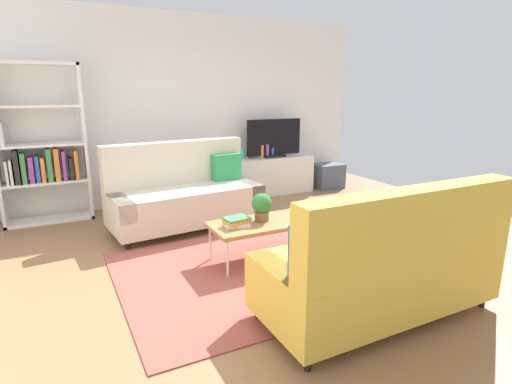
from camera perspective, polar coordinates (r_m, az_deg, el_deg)
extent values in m
plane|color=#936B47|center=(4.40, 0.59, -9.36)|extent=(7.68, 7.68, 0.00)
cube|color=white|center=(6.66, -10.83, 11.23)|extent=(6.40, 0.12, 2.90)
cube|color=#9E4C42|center=(4.21, 1.61, -10.40)|extent=(2.90, 2.20, 0.01)
cube|color=beige|center=(5.33, -9.72, -1.71)|extent=(1.97, 1.02, 0.44)
cube|color=beige|center=(5.51, -11.24, 4.07)|extent=(1.91, 0.38, 0.56)
cube|color=beige|center=(5.67, -1.85, 0.59)|extent=(0.28, 0.86, 0.22)
cube|color=beige|center=(5.05, -18.68, -1.85)|extent=(0.28, 0.86, 0.22)
cylinder|color=black|center=(5.50, 0.18, -3.93)|extent=(0.05, 0.05, 0.10)
cylinder|color=black|center=(4.85, -17.55, -7.16)|extent=(0.05, 0.05, 0.10)
cylinder|color=black|center=(6.06, -3.30, -2.25)|extent=(0.05, 0.05, 0.10)
cylinder|color=black|center=(5.47, -19.46, -4.87)|extent=(0.05, 0.05, 0.10)
cube|color=#288C4C|center=(5.64, -4.17, 3.51)|extent=(0.41, 0.18, 0.36)
cube|color=gold|center=(3.43, 16.41, -11.20)|extent=(1.90, 0.85, 0.44)
cube|color=gold|center=(3.04, 21.19, -4.70)|extent=(1.90, 0.21, 0.56)
cube|color=gold|center=(2.90, 3.94, -13.01)|extent=(0.20, 0.84, 0.22)
cube|color=gold|center=(3.99, 25.50, -6.69)|extent=(0.20, 0.84, 0.22)
cylinder|color=black|center=(3.34, 0.37, -16.56)|extent=(0.05, 0.05, 0.10)
cylinder|color=black|center=(4.34, 21.55, -10.06)|extent=(0.05, 0.05, 0.10)
cylinder|color=black|center=(2.85, 7.25, -22.63)|extent=(0.05, 0.05, 0.10)
cylinder|color=black|center=(3.97, 29.04, -13.15)|extent=(0.05, 0.05, 0.10)
cube|color=#3359B2|center=(2.77, 8.78, -7.93)|extent=(0.40, 0.14, 0.36)
cube|color=black|center=(3.04, 15.71, -6.27)|extent=(0.40, 0.14, 0.36)
cube|color=#9E7042|center=(4.25, 0.94, -4.44)|extent=(1.10, 0.56, 0.04)
cylinder|color=silver|center=(4.33, -6.42, -7.14)|extent=(0.02, 0.02, 0.38)
cylinder|color=silver|center=(4.75, 4.98, -5.17)|extent=(0.02, 0.02, 0.38)
cylinder|color=silver|center=(3.93, -4.01, -9.33)|extent=(0.02, 0.02, 0.38)
cylinder|color=silver|center=(4.39, 8.18, -6.90)|extent=(0.02, 0.02, 0.38)
cube|color=silver|center=(7.08, 2.39, 2.39)|extent=(1.40, 0.44, 0.64)
cube|color=black|center=(7.00, 2.50, 5.09)|extent=(0.36, 0.20, 0.04)
cube|color=black|center=(6.96, 2.53, 7.69)|extent=(1.00, 0.05, 0.60)
cube|color=white|center=(6.12, -22.85, 6.39)|extent=(0.04, 0.36, 2.10)
cube|color=white|center=(6.07, -28.96, 15.50)|extent=(1.10, 0.36, 0.04)
cube|color=white|center=(6.30, -26.76, -3.43)|extent=(1.10, 0.36, 0.04)
cube|color=white|center=(6.18, -27.29, 1.27)|extent=(1.02, 0.36, 0.03)
cube|color=white|center=(6.10, -27.82, 5.86)|extent=(1.02, 0.36, 0.03)
cube|color=white|center=(6.06, -28.36, 10.52)|extent=(1.02, 0.36, 0.03)
cube|color=silver|center=(6.17, -31.45, 2.38)|extent=(0.03, 0.29, 0.31)
cube|color=silver|center=(6.16, -31.01, 2.47)|extent=(0.03, 0.29, 0.32)
cube|color=#262626|center=(6.15, -30.45, 3.07)|extent=(0.06, 0.29, 0.44)
cube|color=#3F8C4C|center=(6.15, -29.72, 2.98)|extent=(0.05, 0.29, 0.40)
cube|color=purple|center=(6.15, -28.89, 2.80)|extent=(0.06, 0.29, 0.34)
cube|color=#3359B2|center=(6.15, -28.21, 2.92)|extent=(0.04, 0.29, 0.35)
cube|color=orange|center=(6.15, -27.61, 2.86)|extent=(0.05, 0.29, 0.32)
cube|color=#3F8C4C|center=(6.14, -26.94, 3.48)|extent=(0.06, 0.29, 0.44)
cube|color=orange|center=(6.14, -26.09, 3.54)|extent=(0.06, 0.29, 0.43)
cube|color=purple|center=(6.14, -25.28, 3.44)|extent=(0.04, 0.29, 0.39)
cube|color=#262626|center=(6.15, -24.47, 3.05)|extent=(0.04, 0.29, 0.29)
cube|color=orange|center=(6.15, -23.87, 3.60)|extent=(0.05, 0.29, 0.39)
cube|color=silver|center=(6.11, -32.03, 6.88)|extent=(0.05, 0.29, 0.29)
cube|color=#4C5666|center=(7.61, 10.00, 2.24)|extent=(0.52, 0.40, 0.44)
cylinder|color=brown|center=(4.27, 0.81, -3.37)|extent=(0.15, 0.15, 0.10)
sphere|color=#2D7233|center=(4.23, 0.82, -1.61)|extent=(0.21, 0.21, 0.21)
cube|color=silver|center=(4.11, -2.71, -4.57)|extent=(0.26, 0.21, 0.04)
cube|color=orange|center=(4.10, -2.71, -4.11)|extent=(0.27, 0.22, 0.03)
cube|color=#3F8C4C|center=(4.09, -2.72, -3.72)|extent=(0.26, 0.21, 0.02)
cylinder|color=#33B29E|center=(6.79, -2.07, 5.40)|extent=(0.12, 0.12, 0.18)
cylinder|color=#B24C4C|center=(6.87, -0.70, 5.44)|extent=(0.10, 0.10, 0.16)
cylinder|color=orange|center=(6.86, 0.88, 5.67)|extent=(0.05, 0.05, 0.22)
cylinder|color=purple|center=(6.91, 1.60, 5.76)|extent=(0.06, 0.06, 0.23)
cylinder|color=#3359B2|center=(6.96, 2.36, 5.55)|extent=(0.05, 0.05, 0.16)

